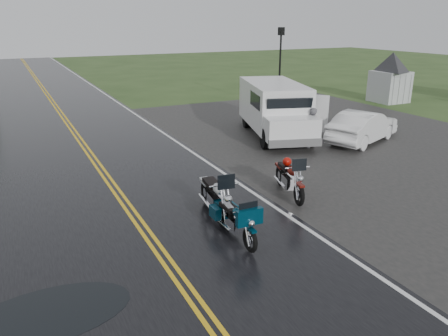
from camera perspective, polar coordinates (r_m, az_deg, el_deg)
name	(u,v)px	position (r m, az deg, el deg)	size (l,w,h in m)	color
ground	(157,249)	(10.71, -8.79, -10.37)	(120.00, 120.00, 0.00)	#2D471E
road	(84,146)	(19.85, -17.88, 2.81)	(8.00, 100.00, 0.04)	black
parking_pad	(359,143)	(20.24, 17.24, 3.16)	(14.00, 24.00, 0.03)	black
visitor_center	(392,65)	(31.03, 21.10, 12.45)	(16.00, 10.00, 4.80)	#A8AAAD
motorcycle_red	(300,185)	(12.67, 9.84, -2.25)	(0.84, 2.32, 1.37)	#550F09
motorcycle_teal	(250,230)	(10.10, 3.44, -8.12)	(0.75, 2.06, 1.22)	#052A3B
motorcycle_silver	(228,207)	(10.98, 0.49, -5.08)	(0.90, 2.48, 1.47)	#ABADB2
van_white	(266,120)	(18.20, 5.52, 6.23)	(2.38, 6.34, 2.49)	silver
person_at_van	(311,128)	(18.76, 11.31, 5.08)	(0.62, 0.40, 1.69)	#4A494E
sedan_white	(363,127)	(20.23, 17.68, 5.12)	(1.48, 4.25, 1.40)	silver
lamp_post_far_right	(280,68)	(27.35, 7.30, 12.85)	(0.41, 0.41, 4.82)	black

